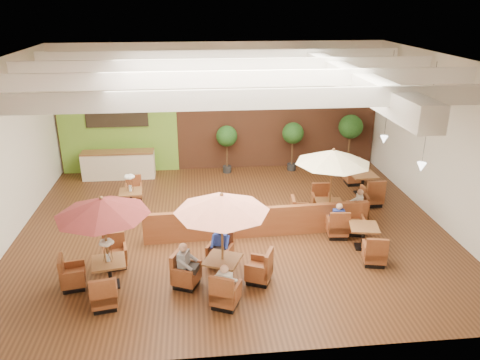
{
  "coord_description": "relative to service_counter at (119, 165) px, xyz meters",
  "views": [
    {
      "loc": [
        -1.18,
        -13.98,
        7.22
      ],
      "look_at": [
        0.3,
        0.5,
        1.5
      ],
      "focal_mm": 35.0,
      "sensor_mm": 36.0,
      "label": 1
    }
  ],
  "objects": [
    {
      "name": "topiary_1",
      "position": [
        7.5,
        0.2,
        1.03
      ],
      "size": [
        0.93,
        0.93,
        2.17
      ],
      "color": "black",
      "rests_on": "ground"
    },
    {
      "name": "diner_4",
      "position": [
        8.66,
        -5.12,
        0.16
      ],
      "size": [
        0.36,
        0.41,
        0.75
      ],
      "rotation": [
        0.0,
        0.0,
        1.31
      ],
      "color": "silver",
      "rests_on": "ground"
    },
    {
      "name": "topiary_2",
      "position": [
        10.06,
        0.2,
        1.24
      ],
      "size": [
        1.05,
        1.05,
        2.45
      ],
      "color": "black",
      "rests_on": "ground"
    },
    {
      "name": "booth_divider",
      "position": [
        5.16,
        -5.8,
        -0.08
      ],
      "size": [
        7.27,
        0.48,
        1.01
      ],
      "primitive_type": "cube",
      "rotation": [
        0.0,
        0.0,
        0.04
      ],
      "color": "brown",
      "rests_on": "ground"
    },
    {
      "name": "diner_3",
      "position": [
        7.68,
        -6.1,
        0.15
      ],
      "size": [
        0.38,
        0.32,
        0.74
      ],
      "rotation": [
        0.0,
        0.0,
        -0.12
      ],
      "color": "#223695",
      "rests_on": "ground"
    },
    {
      "name": "room",
      "position": [
        4.65,
        -3.88,
        3.05
      ],
      "size": [
        14.04,
        14.0,
        5.52
      ],
      "color": "#381E0F",
      "rests_on": "ground"
    },
    {
      "name": "table_4",
      "position": [
        8.26,
        -6.86,
        -0.22
      ],
      "size": [
        1.0,
        2.62,
        0.94
      ],
      "rotation": [
        0.0,
        0.0,
        -0.2
      ],
      "color": "brown",
      "rests_on": "ground"
    },
    {
      "name": "diner_1",
      "position": [
        3.85,
        -7.4,
        0.15
      ],
      "size": [
        0.4,
        0.36,
        0.74
      ],
      "rotation": [
        0.0,
        0.0,
        2.88
      ],
      "color": "#223695",
      "rests_on": "ground"
    },
    {
      "name": "table_0",
      "position": [
        0.8,
        -8.15,
        1.28
      ],
      "size": [
        2.52,
        2.63,
        2.61
      ],
      "rotation": [
        0.0,
        0.0,
        0.18
      ],
      "color": "brown",
      "rests_on": "ground"
    },
    {
      "name": "table_5",
      "position": [
        9.69,
        -2.76,
        -0.18
      ],
      "size": [
        0.96,
        2.8,
        1.05
      ],
      "rotation": [
        0.0,
        0.0,
        0.03
      ],
      "color": "brown",
      "rests_on": "ground"
    },
    {
      "name": "diner_2",
      "position": [
        2.88,
        -8.37,
        0.18
      ],
      "size": [
        0.41,
        0.45,
        0.82
      ],
      "rotation": [
        0.0,
        0.0,
        4.38
      ],
      "color": "gray",
      "rests_on": "ground"
    },
    {
      "name": "service_counter",
      "position": [
        0.0,
        0.0,
        0.0
      ],
      "size": [
        3.0,
        0.75,
        1.18
      ],
      "color": "beige",
      "rests_on": "ground"
    },
    {
      "name": "diner_0",
      "position": [
        3.85,
        -9.35,
        0.15
      ],
      "size": [
        0.41,
        0.39,
        0.74
      ],
      "rotation": [
        0.0,
        0.0,
        -0.45
      ],
      "color": "silver",
      "rests_on": "ground"
    },
    {
      "name": "table_2",
      "position": [
        7.68,
        -5.12,
        1.24
      ],
      "size": [
        2.66,
        2.66,
        2.68
      ],
      "rotation": [
        0.0,
        0.0,
        -0.1
      ],
      "color": "brown",
      "rests_on": "ground"
    },
    {
      "name": "topiary_0",
      "position": [
        4.62,
        0.2,
        0.99
      ],
      "size": [
        0.91,
        0.91,
        2.11
      ],
      "color": "black",
      "rests_on": "ground"
    },
    {
      "name": "table_3",
      "position": [
        0.88,
        -3.29,
        -0.09
      ],
      "size": [
        0.87,
        2.44,
        1.49
      ],
      "rotation": [
        0.0,
        0.0,
        0.08
      ],
      "color": "brown",
      "rests_on": "ground"
    },
    {
      "name": "table_1",
      "position": [
        3.85,
        -8.37,
        1.23
      ],
      "size": [
        2.79,
        2.79,
        2.66
      ],
      "rotation": [
        0.0,
        0.0,
        -0.42
      ],
      "color": "brown",
      "rests_on": "ground"
    }
  ]
}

